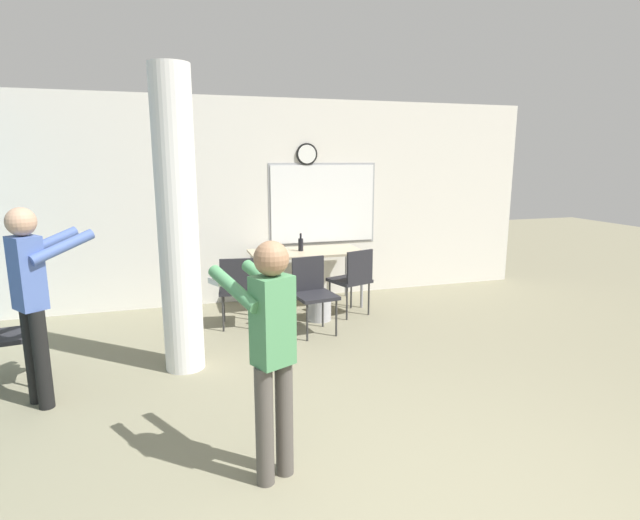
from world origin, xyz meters
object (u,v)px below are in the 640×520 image
at_px(chair_table_left, 238,286).
at_px(chair_table_right, 353,277).
at_px(folding_table, 306,255).
at_px(person_playing_front, 270,343).
at_px(person_watching_back, 33,292).
at_px(bottle_on_table, 301,244).
at_px(chair_table_front, 313,289).

distance_m(chair_table_left, chair_table_right, 1.47).
bearing_deg(chair_table_right, folding_table, 127.44).
distance_m(folding_table, chair_table_right, 0.77).
height_order(folding_table, person_playing_front, person_playing_front).
bearing_deg(person_playing_front, person_watching_back, 136.99).
bearing_deg(person_playing_front, bottle_on_table, 72.39).
bearing_deg(person_watching_back, chair_table_right, 24.31).
bearing_deg(person_watching_back, bottle_on_table, 37.38).
height_order(folding_table, bottle_on_table, bottle_on_table).
bearing_deg(folding_table, person_playing_front, -108.73).
xyz_separation_m(chair_table_right, person_playing_front, (-1.66, -2.98, 0.39)).
xyz_separation_m(folding_table, person_watching_back, (-2.82, -2.07, 0.25)).
distance_m(folding_table, bottle_on_table, 0.16).
distance_m(bottle_on_table, chair_table_left, 1.22).
bearing_deg(bottle_on_table, chair_table_front, -97.63).
distance_m(chair_table_right, person_watching_back, 3.62).
relative_size(bottle_on_table, chair_table_right, 0.28).
xyz_separation_m(chair_table_front, chair_table_right, (0.66, 0.45, 0.00)).
height_order(bottle_on_table, chair_table_right, bottle_on_table).
height_order(chair_table_front, chair_table_left, same).
bearing_deg(person_watching_back, folding_table, 36.30).
distance_m(chair_table_left, person_watching_back, 2.34).
distance_m(chair_table_right, person_playing_front, 3.43).
height_order(chair_table_front, person_watching_back, person_watching_back).
height_order(folding_table, chair_table_front, chair_table_front).
xyz_separation_m(folding_table, person_playing_front, (-1.21, -3.57, 0.19)).
relative_size(folding_table, bottle_on_table, 6.24).
height_order(bottle_on_table, person_playing_front, person_playing_front).
xyz_separation_m(chair_table_left, person_playing_front, (-0.19, -2.92, 0.39)).
distance_m(chair_table_front, person_playing_front, 2.75).
relative_size(bottle_on_table, chair_table_left, 0.28).
distance_m(folding_table, chair_table_left, 1.22).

